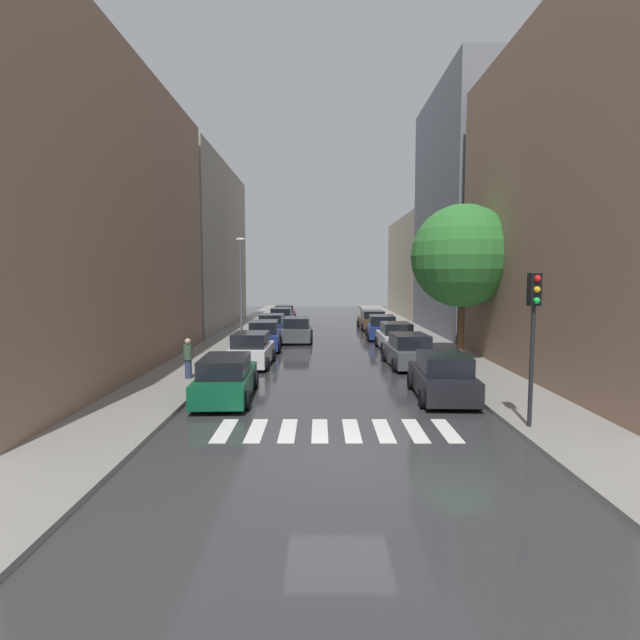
{
  "coord_description": "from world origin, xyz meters",
  "views": [
    {
      "loc": [
        -0.45,
        -11.56,
        4.38
      ],
      "look_at": [
        -0.28,
        22.14,
        1.39
      ],
      "focal_mm": 28.25,
      "sensor_mm": 36.0,
      "label": 1
    }
  ],
  "objects_px": {
    "parked_car_left_fourth": "(270,326)",
    "lamp_post_left": "(238,281)",
    "parked_car_left_sixth": "(282,314)",
    "traffic_light_right_corner": "(531,315)",
    "parked_car_left_third": "(262,336)",
    "parked_car_right_third": "(393,337)",
    "parked_car_right_fourth": "(379,328)",
    "parked_car_right_fifth": "(369,320)",
    "pedestrian_foreground": "(186,358)",
    "parked_car_right_nearest": "(440,377)",
    "car_midroad": "(294,330)",
    "parked_car_left_nearest": "(223,379)",
    "parked_car_right_second": "(406,351)",
    "parked_car_left_second": "(249,350)",
    "parked_car_left_fifth": "(279,318)",
    "street_tree_right": "(460,256)"
  },
  "relations": [
    {
      "from": "parked_car_right_fourth",
      "to": "pedestrian_foreground",
      "type": "bearing_deg",
      "value": 148.37
    },
    {
      "from": "parked_car_left_fourth",
      "to": "parked_car_right_third",
      "type": "xyz_separation_m",
      "value": [
        7.92,
        -6.83,
        0.01
      ]
    },
    {
      "from": "parked_car_right_second",
      "to": "parked_car_right_fourth",
      "type": "xyz_separation_m",
      "value": [
        0.01,
        10.64,
        0.02
      ]
    },
    {
      "from": "parked_car_right_third",
      "to": "car_midroad",
      "type": "distance_m",
      "value": 7.11
    },
    {
      "from": "parked_car_right_third",
      "to": "car_midroad",
      "type": "xyz_separation_m",
      "value": [
        -5.98,
        3.85,
        -0.0
      ]
    },
    {
      "from": "parked_car_right_third",
      "to": "traffic_light_right_corner",
      "type": "xyz_separation_m",
      "value": [
        1.45,
        -15.52,
        2.52
      ]
    },
    {
      "from": "parked_car_right_nearest",
      "to": "parked_car_right_third",
      "type": "bearing_deg",
      "value": 1.85
    },
    {
      "from": "parked_car_left_fifth",
      "to": "parked_car_right_fourth",
      "type": "relative_size",
      "value": 1.12
    },
    {
      "from": "parked_car_left_fourth",
      "to": "lamp_post_left",
      "type": "xyz_separation_m",
      "value": [
        -1.63,
        -3.63,
        3.25
      ]
    },
    {
      "from": "car_midroad",
      "to": "street_tree_right",
      "type": "bearing_deg",
      "value": -131.92
    },
    {
      "from": "parked_car_left_third",
      "to": "parked_car_right_second",
      "type": "distance_m",
      "value": 9.41
    },
    {
      "from": "parked_car_right_nearest",
      "to": "traffic_light_right_corner",
      "type": "relative_size",
      "value": 1.01
    },
    {
      "from": "parked_car_right_fifth",
      "to": "lamp_post_left",
      "type": "relative_size",
      "value": 0.72
    },
    {
      "from": "pedestrian_foreground",
      "to": "traffic_light_right_corner",
      "type": "relative_size",
      "value": 0.39
    },
    {
      "from": "parked_car_right_fifth",
      "to": "street_tree_right",
      "type": "height_order",
      "value": "street_tree_right"
    },
    {
      "from": "parked_car_left_second",
      "to": "lamp_post_left",
      "type": "xyz_separation_m",
      "value": [
        -1.78,
        8.44,
        3.23
      ]
    },
    {
      "from": "street_tree_right",
      "to": "parked_car_right_nearest",
      "type": "bearing_deg",
      "value": -109.74
    },
    {
      "from": "parked_car_right_nearest",
      "to": "traffic_light_right_corner",
      "type": "xyz_separation_m",
      "value": [
        1.53,
        -3.83,
        2.52
      ]
    },
    {
      "from": "parked_car_right_fourth",
      "to": "parked_car_right_second",
      "type": "bearing_deg",
      "value": -177.2
    },
    {
      "from": "parked_car_left_fifth",
      "to": "parked_car_left_sixth",
      "type": "height_order",
      "value": "parked_car_left_fifth"
    },
    {
      "from": "parked_car_right_nearest",
      "to": "parked_car_right_fifth",
      "type": "distance_m",
      "value": 23.38
    },
    {
      "from": "parked_car_left_second",
      "to": "parked_car_left_third",
      "type": "relative_size",
      "value": 0.92
    },
    {
      "from": "parked_car_left_nearest",
      "to": "parked_car_left_third",
      "type": "bearing_deg",
      "value": -2.38
    },
    {
      "from": "parked_car_left_sixth",
      "to": "pedestrian_foreground",
      "type": "relative_size",
      "value": 2.65
    },
    {
      "from": "parked_car_right_third",
      "to": "parked_car_right_fifth",
      "type": "bearing_deg",
      "value": -0.02
    },
    {
      "from": "parked_car_left_sixth",
      "to": "traffic_light_right_corner",
      "type": "height_order",
      "value": "traffic_light_right_corner"
    },
    {
      "from": "parked_car_left_fourth",
      "to": "parked_car_right_second",
      "type": "distance_m",
      "value": 14.47
    },
    {
      "from": "parked_car_left_nearest",
      "to": "parked_car_left_fourth",
      "type": "distance_m",
      "value": 18.58
    },
    {
      "from": "parked_car_left_sixth",
      "to": "parked_car_left_fourth",
      "type": "bearing_deg",
      "value": 178.48
    },
    {
      "from": "parked_car_left_nearest",
      "to": "street_tree_right",
      "type": "distance_m",
      "value": 13.9
    },
    {
      "from": "parked_car_left_fifth",
      "to": "car_midroad",
      "type": "height_order",
      "value": "parked_car_left_fifth"
    },
    {
      "from": "parked_car_left_fifth",
      "to": "traffic_light_right_corner",
      "type": "bearing_deg",
      "value": -163.13
    },
    {
      "from": "parked_car_left_second",
      "to": "street_tree_right",
      "type": "bearing_deg",
      "value": -81.52
    },
    {
      "from": "parked_car_left_sixth",
      "to": "car_midroad",
      "type": "distance_m",
      "value": 14.66
    },
    {
      "from": "parked_car_right_third",
      "to": "car_midroad",
      "type": "bearing_deg",
      "value": 56.3
    },
    {
      "from": "parked_car_left_third",
      "to": "pedestrian_foreground",
      "type": "xyz_separation_m",
      "value": [
        -2.13,
        -9.09,
        0.21
      ]
    },
    {
      "from": "parked_car_right_third",
      "to": "pedestrian_foreground",
      "type": "xyz_separation_m",
      "value": [
        -9.87,
        -8.89,
        0.25
      ]
    },
    {
      "from": "parked_car_right_nearest",
      "to": "lamp_post_left",
      "type": "relative_size",
      "value": 0.65
    },
    {
      "from": "parked_car_left_nearest",
      "to": "parked_car_right_nearest",
      "type": "distance_m",
      "value": 7.71
    },
    {
      "from": "parked_car_left_third",
      "to": "parked_car_left_sixth",
      "type": "distance_m",
      "value": 18.2
    },
    {
      "from": "parked_car_left_second",
      "to": "lamp_post_left",
      "type": "distance_m",
      "value": 9.21
    },
    {
      "from": "parked_car_right_fourth",
      "to": "parked_car_right_nearest",
      "type": "bearing_deg",
      "value": -176.86
    },
    {
      "from": "parked_car_left_second",
      "to": "parked_car_right_second",
      "type": "relative_size",
      "value": 0.94
    },
    {
      "from": "parked_car_left_fifth",
      "to": "parked_car_right_nearest",
      "type": "relative_size",
      "value": 1.11
    },
    {
      "from": "parked_car_right_fourth",
      "to": "parked_car_right_fifth",
      "type": "relative_size",
      "value": 0.89
    },
    {
      "from": "parked_car_left_third",
      "to": "car_midroad",
      "type": "bearing_deg",
      "value": -28.11
    },
    {
      "from": "parked_car_right_nearest",
      "to": "car_midroad",
      "type": "distance_m",
      "value": 16.63
    },
    {
      "from": "parked_car_left_third",
      "to": "parked_car_right_fourth",
      "type": "xyz_separation_m",
      "value": [
        7.57,
        5.05,
        -0.03
      ]
    },
    {
      "from": "parked_car_left_third",
      "to": "parked_car_left_fifth",
      "type": "height_order",
      "value": "parked_car_left_third"
    },
    {
      "from": "parked_car_left_third",
      "to": "parked_car_right_third",
      "type": "relative_size",
      "value": 1.08
    }
  ]
}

